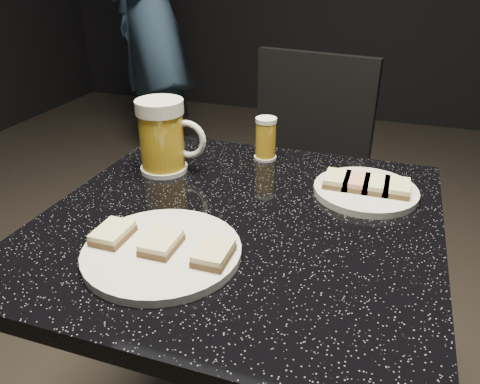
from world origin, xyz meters
name	(u,v)px	position (x,y,z in m)	size (l,w,h in m)	color
plate_large	(162,252)	(-0.08, -0.16, 0.76)	(0.25, 0.25, 0.01)	silver
plate_small	(365,191)	(0.21, 0.16, 0.76)	(0.20, 0.20, 0.01)	silver
patron	(150,13)	(-1.10, 1.70, 0.89)	(0.65, 0.42, 1.77)	navy
table	(240,319)	(0.00, 0.00, 0.51)	(0.70, 0.70, 0.75)	black
beer_mug	(163,136)	(-0.22, 0.14, 0.83)	(0.15, 0.10, 0.16)	silver
beer_tumbler	(266,139)	(-0.03, 0.27, 0.80)	(0.05, 0.05, 0.10)	silver
chair	(297,171)	(-0.05, 0.77, 0.50)	(0.49, 0.49, 0.88)	black
canapes_on_plate_large	(161,243)	(-0.08, -0.16, 0.77)	(0.23, 0.07, 0.02)	#4C3521
canapes_on_plate_small	(366,183)	(0.21, 0.16, 0.77)	(0.16, 0.07, 0.02)	#4C3521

